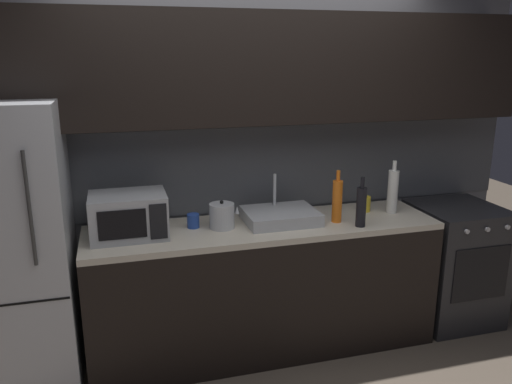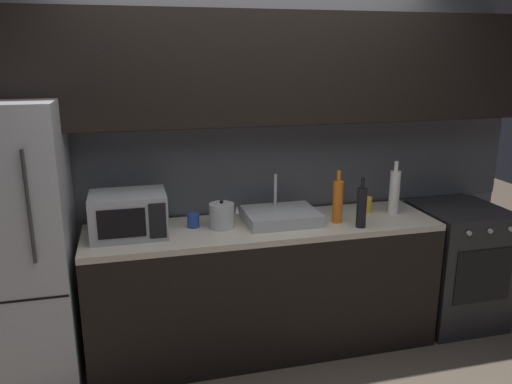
{
  "view_description": "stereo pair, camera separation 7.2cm",
  "coord_description": "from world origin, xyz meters",
  "px_view_note": "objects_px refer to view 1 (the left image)",
  "views": [
    {
      "loc": [
        -0.91,
        -2.15,
        2.0
      ],
      "look_at": [
        -0.06,
        0.9,
        1.13
      ],
      "focal_mm": 35.67,
      "sensor_mm": 36.0,
      "label": 1
    },
    {
      "loc": [
        -0.84,
        -2.17,
        2.0
      ],
      "look_at": [
        -0.06,
        0.9,
        1.13
      ],
      "focal_mm": 35.67,
      "sensor_mm": 36.0,
      "label": 2
    }
  ],
  "objects_px": {
    "wine_bottle_dark": "(361,206)",
    "mug_blue": "(193,221)",
    "oven_range": "(453,263)",
    "mug_yellow": "(365,204)",
    "microwave": "(129,215)",
    "wine_bottle_orange": "(337,201)",
    "refrigerator": "(11,252)",
    "wine_bottle_white": "(393,191)",
    "kettle": "(222,216)"
  },
  "relations": [
    {
      "from": "wine_bottle_orange",
      "to": "microwave",
      "type": "bearing_deg",
      "value": 176.2
    },
    {
      "from": "microwave",
      "to": "wine_bottle_orange",
      "type": "height_order",
      "value": "wine_bottle_orange"
    },
    {
      "from": "wine_bottle_dark",
      "to": "mug_yellow",
      "type": "distance_m",
      "value": 0.35
    },
    {
      "from": "mug_blue",
      "to": "oven_range",
      "type": "bearing_deg",
      "value": -2.11
    },
    {
      "from": "wine_bottle_orange",
      "to": "wine_bottle_dark",
      "type": "xyz_separation_m",
      "value": [
        0.11,
        -0.13,
        -0.01
      ]
    },
    {
      "from": "refrigerator",
      "to": "microwave",
      "type": "height_order",
      "value": "refrigerator"
    },
    {
      "from": "wine_bottle_dark",
      "to": "mug_blue",
      "type": "relative_size",
      "value": 3.6
    },
    {
      "from": "mug_blue",
      "to": "mug_yellow",
      "type": "distance_m",
      "value": 1.24
    },
    {
      "from": "microwave",
      "to": "wine_bottle_white",
      "type": "bearing_deg",
      "value": -0.23
    },
    {
      "from": "mug_yellow",
      "to": "kettle",
      "type": "bearing_deg",
      "value": -176.05
    },
    {
      "from": "mug_blue",
      "to": "mug_yellow",
      "type": "relative_size",
      "value": 0.84
    },
    {
      "from": "wine_bottle_dark",
      "to": "wine_bottle_white",
      "type": "relative_size",
      "value": 0.88
    },
    {
      "from": "refrigerator",
      "to": "wine_bottle_white",
      "type": "distance_m",
      "value": 2.5
    },
    {
      "from": "kettle",
      "to": "wine_bottle_orange",
      "type": "relative_size",
      "value": 0.56
    },
    {
      "from": "oven_range",
      "to": "mug_yellow",
      "type": "distance_m",
      "value": 0.89
    },
    {
      "from": "oven_range",
      "to": "kettle",
      "type": "xyz_separation_m",
      "value": [
        -1.78,
        0.02,
        0.53
      ]
    },
    {
      "from": "microwave",
      "to": "mug_blue",
      "type": "relative_size",
      "value": 5.02
    },
    {
      "from": "refrigerator",
      "to": "oven_range",
      "type": "relative_size",
      "value": 1.94
    },
    {
      "from": "mug_yellow",
      "to": "wine_bottle_orange",
      "type": "bearing_deg",
      "value": -151.43
    },
    {
      "from": "wine_bottle_white",
      "to": "mug_yellow",
      "type": "relative_size",
      "value": 3.43
    },
    {
      "from": "oven_range",
      "to": "microwave",
      "type": "xyz_separation_m",
      "value": [
        -2.37,
        0.02,
        0.58
      ]
    },
    {
      "from": "refrigerator",
      "to": "wine_bottle_dark",
      "type": "xyz_separation_m",
      "value": [
        2.14,
        -0.2,
        0.16
      ]
    },
    {
      "from": "wine_bottle_orange",
      "to": "mug_yellow",
      "type": "bearing_deg",
      "value": 28.57
    },
    {
      "from": "refrigerator",
      "to": "wine_bottle_white",
      "type": "relative_size",
      "value": 4.66
    },
    {
      "from": "wine_bottle_dark",
      "to": "kettle",
      "type": "bearing_deg",
      "value": 166.32
    },
    {
      "from": "mug_blue",
      "to": "kettle",
      "type": "bearing_deg",
      "value": -17.1
    },
    {
      "from": "wine_bottle_dark",
      "to": "wine_bottle_white",
      "type": "height_order",
      "value": "wine_bottle_white"
    },
    {
      "from": "mug_yellow",
      "to": "refrigerator",
      "type": "bearing_deg",
      "value": -177.8
    },
    {
      "from": "wine_bottle_white",
      "to": "mug_blue",
      "type": "bearing_deg",
      "value": 177.56
    },
    {
      "from": "refrigerator",
      "to": "kettle",
      "type": "distance_m",
      "value": 1.27
    },
    {
      "from": "kettle",
      "to": "wine_bottle_orange",
      "type": "distance_m",
      "value": 0.77
    },
    {
      "from": "oven_range",
      "to": "kettle",
      "type": "bearing_deg",
      "value": 179.45
    },
    {
      "from": "kettle",
      "to": "refrigerator",
      "type": "bearing_deg",
      "value": -179.27
    },
    {
      "from": "oven_range",
      "to": "wine_bottle_orange",
      "type": "xyz_separation_m",
      "value": [
        -1.02,
        -0.07,
        0.6
      ]
    },
    {
      "from": "mug_yellow",
      "to": "wine_bottle_dark",
      "type": "bearing_deg",
      "value": -122.45
    },
    {
      "from": "oven_range",
      "to": "wine_bottle_white",
      "type": "xyz_separation_m",
      "value": [
        -0.56,
        0.01,
        0.61
      ]
    },
    {
      "from": "microwave",
      "to": "mug_blue",
      "type": "distance_m",
      "value": 0.42
    },
    {
      "from": "oven_range",
      "to": "microwave",
      "type": "height_order",
      "value": "microwave"
    },
    {
      "from": "oven_range",
      "to": "wine_bottle_white",
      "type": "distance_m",
      "value": 0.83
    },
    {
      "from": "mug_yellow",
      "to": "oven_range",
      "type": "bearing_deg",
      "value": -7.1
    },
    {
      "from": "oven_range",
      "to": "mug_yellow",
      "type": "xyz_separation_m",
      "value": [
        -0.73,
        0.09,
        0.5
      ]
    },
    {
      "from": "wine_bottle_orange",
      "to": "mug_blue",
      "type": "bearing_deg",
      "value": 171.43
    },
    {
      "from": "microwave",
      "to": "wine_bottle_dark",
      "type": "bearing_deg",
      "value": -8.41
    },
    {
      "from": "refrigerator",
      "to": "kettle",
      "type": "relative_size",
      "value": 8.89
    },
    {
      "from": "kettle",
      "to": "mug_blue",
      "type": "bearing_deg",
      "value": 162.9
    },
    {
      "from": "mug_yellow",
      "to": "mug_blue",
      "type": "bearing_deg",
      "value": -179.17
    },
    {
      "from": "mug_blue",
      "to": "wine_bottle_orange",
      "type": "bearing_deg",
      "value": -8.57
    },
    {
      "from": "wine_bottle_orange",
      "to": "mug_yellow",
      "type": "xyz_separation_m",
      "value": [
        0.29,
        0.16,
        -0.09
      ]
    },
    {
      "from": "oven_range",
      "to": "kettle",
      "type": "distance_m",
      "value": 1.86
    },
    {
      "from": "refrigerator",
      "to": "mug_yellow",
      "type": "xyz_separation_m",
      "value": [
        2.32,
        0.09,
        0.08
      ]
    }
  ]
}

